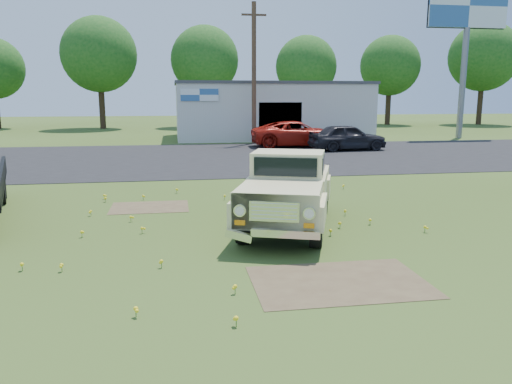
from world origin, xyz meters
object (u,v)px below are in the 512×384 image
billboard (467,20)px  vintage_pickup_truck (288,189)px  dark_sedan (347,137)px  red_pickup (297,134)px

billboard → vintage_pickup_truck: bearing=-128.6°
vintage_pickup_truck → dark_sedan: bearing=85.3°
vintage_pickup_truck → dark_sedan: vintage_pickup_truck is taller
billboard → vintage_pickup_truck: billboard is taller
dark_sedan → billboard: bearing=-62.7°
red_pickup → dark_sedan: red_pickup is taller
billboard → red_pickup: (-13.66, -4.51, -7.75)m
billboard → red_pickup: bearing=-161.7°
billboard → dark_sedan: bearing=-148.2°
vintage_pickup_truck → billboard: bearing=70.8°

